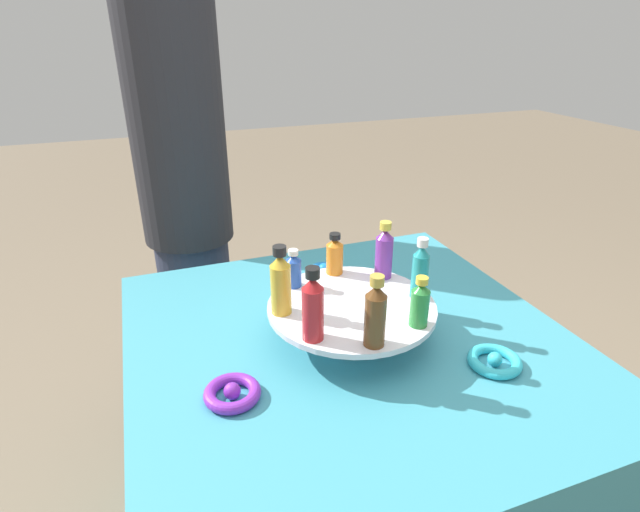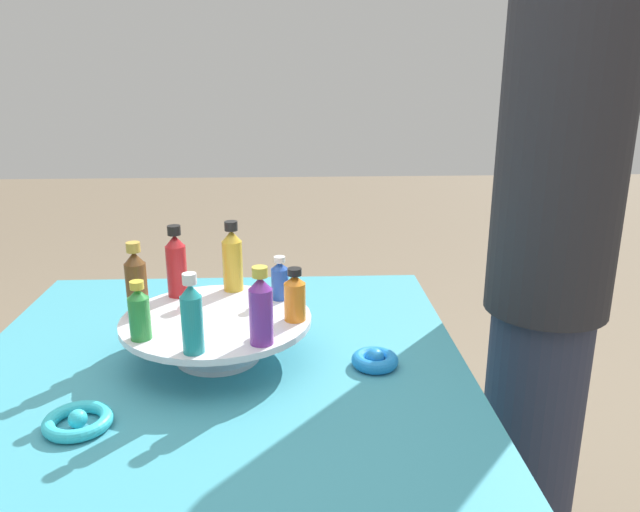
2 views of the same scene
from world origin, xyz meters
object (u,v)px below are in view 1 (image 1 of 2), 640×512
display_stand (351,313)px  bottle_red (313,307)px  bottle_green (420,303)px  bottle_orange (335,255)px  bottle_purple (384,252)px  bottle_blue (294,270)px  bottle_teal (420,270)px  ribbon_bow_purple (232,393)px  person_figure (185,195)px  bottle_gold (281,283)px  ribbon_bow_teal (495,361)px  ribbon_bow_blue (324,271)px  bottle_brown (375,314)px

display_stand → bottle_red: 0.17m
bottle_red → bottle_green: 0.21m
bottle_orange → bottle_red: bearing=59.9°
bottle_purple → bottle_blue: 0.21m
bottle_teal → ribbon_bow_purple: 0.45m
person_figure → bottle_purple: bearing=10.9°
bottle_teal → bottle_red: 0.27m
bottle_gold → ribbon_bow_purple: (0.13, 0.12, -0.14)m
ribbon_bow_purple → ribbon_bow_teal: 0.51m
ribbon_bow_blue → bottle_blue: bearing=51.5°
ribbon_bow_blue → bottle_red: bearing=66.4°
bottle_brown → bottle_green: (-0.11, -0.03, -0.02)m
person_figure → bottle_teal: bearing=8.9°
ribbon_bow_blue → ribbon_bow_teal: ribbon_bow_blue is taller
bottle_brown → bottle_green: bottle_brown is taller
display_stand → ribbon_bow_purple: (0.28, 0.10, -0.05)m
bottle_gold → bottle_brown: size_ratio=1.04×
bottle_brown → ribbon_bow_purple: (0.26, -0.04, -0.14)m
bottle_purple → ribbon_bow_purple: 0.46m
ribbon_bow_blue → ribbon_bow_teal: 0.51m
bottle_gold → person_figure: person_figure is taller
bottle_green → ribbon_bow_teal: bottle_green is taller
bottle_purple → bottle_brown: bottle_brown is taller
bottle_red → bottle_purple: bearing=-142.6°
bottle_blue → ribbon_bow_blue: 0.25m
display_stand → ribbon_bow_purple: display_stand is taller
bottle_purple → ribbon_bow_purple: bearing=26.1°
bottle_green → display_stand: bearing=-52.6°
bottle_green → person_figure: size_ratio=0.06×
bottle_purple → bottle_blue: bottle_purple is taller
bottle_teal → bottle_orange: (0.13, -0.17, -0.02)m
bottle_teal → bottle_purple: bearing=-75.1°
display_stand → bottle_gold: 0.17m
bottle_red → ribbon_bow_teal: 0.38m
bottle_blue → ribbon_bow_blue: size_ratio=1.02×
bottle_orange → bottle_gold: size_ratio=0.68×
ribbon_bow_blue → person_figure: 0.54m
bottle_red → display_stand: bearing=-142.6°
bottle_brown → ribbon_bow_teal: size_ratio=1.33×
display_stand → bottle_blue: bottle_blue is taller
bottle_brown → ribbon_bow_blue: 0.46m
bottle_purple → bottle_gold: (0.26, 0.07, 0.01)m
bottle_blue → ribbon_bow_teal: 0.45m
ribbon_bow_blue → ribbon_bow_teal: (-0.18, 0.48, -0.00)m
bottle_teal → ribbon_bow_purple: bearing=11.2°
bottle_green → ribbon_bow_teal: bearing=152.8°
bottle_blue → bottle_brown: bearing=104.9°
bottle_orange → bottle_red: 0.27m
bottle_red → bottle_green: bottle_red is taller
bottle_orange → ribbon_bow_blue: (-0.03, -0.15, -0.12)m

